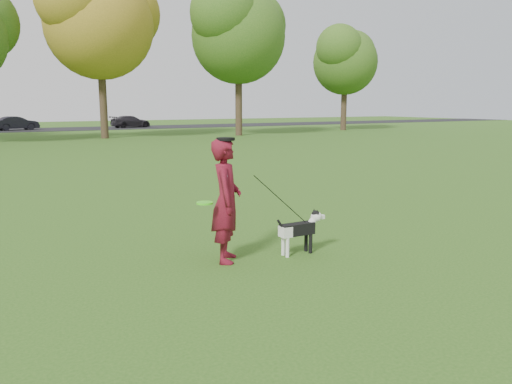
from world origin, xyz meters
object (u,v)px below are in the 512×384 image
dog (301,228)px  car_mid (16,123)px  car_right (131,122)px  man (226,201)px

dog → car_mid: size_ratio=0.25×
dog → car_right: bearing=78.1°
man → car_right: 41.49m
car_mid → car_right: size_ratio=0.93×
man → dog: (1.13, -0.23, -0.48)m
man → car_mid: size_ratio=0.51×
man → car_mid: 40.35m
car_mid → car_right: car_mid is taller
car_mid → car_right: 9.66m
dog → car_mid: car_mid is taller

